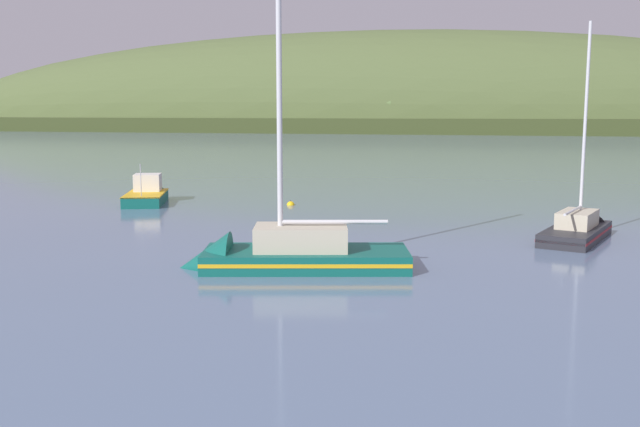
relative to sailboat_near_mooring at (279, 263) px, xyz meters
The scene contains 5 objects.
far_shoreline_hill 208.69m from the sailboat_near_mooring, 94.48° to the left, with size 426.64×113.90×65.11m.
sailboat_near_mooring is the anchor object (origin of this frame).
sailboat_outer_reach 16.20m from the sailboat_near_mooring, 34.02° to the left, with size 4.84×7.41×11.56m.
fishing_boat_moored 22.96m from the sailboat_near_mooring, 125.59° to the left, with size 3.81×6.28×3.79m.
mooring_buoy_midchannel 19.13m from the sailboat_near_mooring, 99.79° to the left, with size 0.52×0.52×0.60m.
Camera 1 is at (10.08, -2.45, 6.26)m, focal length 39.30 mm.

